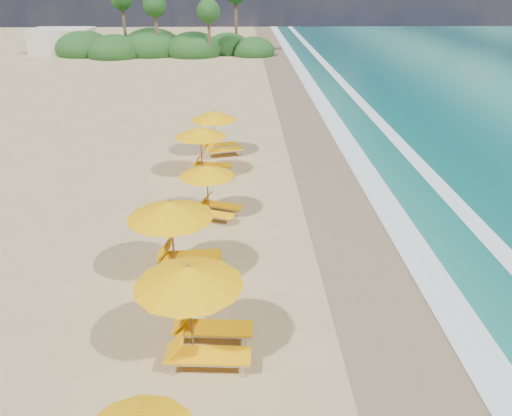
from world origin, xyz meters
name	(u,v)px	position (x,y,z in m)	size (l,w,h in m)	color
ground	(256,238)	(0.00, 0.00, 0.00)	(160.00, 160.00, 0.00)	tan
wet_sand	(365,236)	(4.00, 0.00, 0.01)	(4.00, 160.00, 0.01)	#846C4F
surf_foam	(437,234)	(6.70, 0.00, 0.03)	(4.00, 160.00, 0.01)	white
station_1	(199,305)	(-1.56, -6.13, 1.50)	(3.00, 2.80, 2.68)	olive
station_2	(179,234)	(-2.44, -2.46, 1.51)	(3.01, 2.81, 2.69)	olive
station_3	(212,188)	(-1.67, 1.82, 1.23)	(2.83, 2.79, 2.20)	olive
station_4	(205,148)	(-2.20, 6.31, 1.38)	(2.92, 2.78, 2.46)	olive
station_5	(217,129)	(-1.75, 9.40, 1.37)	(3.00, 2.90, 2.44)	olive
treeline	(160,46)	(-9.94, 45.51, 1.00)	(25.80, 8.80, 9.74)	#163D14
beach_building	(63,41)	(-22.00, 48.00, 1.40)	(7.00, 5.00, 2.80)	beige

